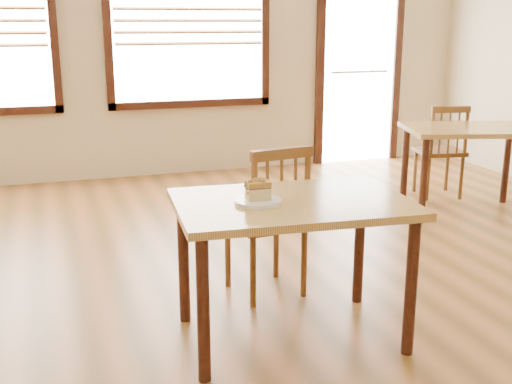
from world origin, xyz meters
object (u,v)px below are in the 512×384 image
at_px(cafe_chair_main, 269,219).
at_px(cafe_table_main, 292,219).
at_px(cafe_table_second, 470,140).
at_px(cake_slice, 258,189).
at_px(cafe_chair_second, 441,150).
at_px(plate, 258,201).

bearing_deg(cafe_chair_main, cafe_table_main, 73.67).
relative_size(cafe_table_main, cafe_table_second, 1.00).
height_order(cafe_chair_main, cake_slice, cafe_chair_main).
xyz_separation_m(cafe_chair_main, cafe_chair_second, (2.30, 1.61, -0.03)).
xyz_separation_m(cafe_table_main, plate, (-0.18, 0.00, 0.11)).
bearing_deg(cafe_table_main, cafe_chair_second, 46.82).
xyz_separation_m(cafe_table_second, cake_slice, (-2.47, -1.65, 0.18)).
distance_m(cafe_table_main, cafe_chair_main, 0.59).
bearing_deg(cafe_table_second, plate, -130.04).
distance_m(cafe_chair_main, cafe_chair_second, 2.80).
relative_size(cafe_chair_main, cake_slice, 7.36).
xyz_separation_m(cafe_table_main, cake_slice, (-0.18, 0.00, 0.17)).
height_order(cafe_table_second, cake_slice, cake_slice).
bearing_deg(plate, cake_slice, -165.74).
bearing_deg(cake_slice, cafe_chair_main, 66.86).
bearing_deg(cafe_chair_second, plate, 51.56).
bearing_deg(cafe_table_second, cafe_table_main, -127.97).
relative_size(cafe_chair_main, cafe_chair_second, 1.06).
distance_m(cafe_table_second, plate, 2.97).
bearing_deg(plate, cafe_chair_main, 65.22).
xyz_separation_m(cafe_chair_main, cake_slice, (-0.26, -0.56, 0.34)).
height_order(cafe_table_second, plate, plate).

